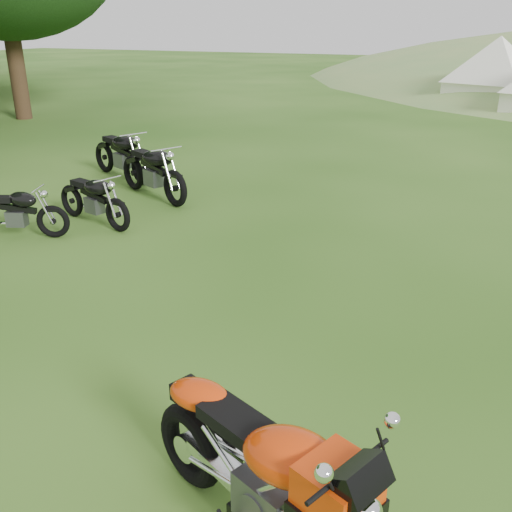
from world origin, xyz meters
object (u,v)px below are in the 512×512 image
at_px(sport_motorcycle, 268,469).
at_px(vintage_moto_d, 153,169).
at_px(tent_left, 496,72).
at_px(vintage_moto_a, 93,198).
at_px(vintage_moto_b, 15,211).
at_px(vintage_moto_c, 122,153).

xyz_separation_m(sport_motorcycle, vintage_moto_d, (-5.24, 6.48, -0.07)).
relative_size(sport_motorcycle, tent_left, 0.69).
height_order(vintage_moto_d, tent_left, tent_left).
height_order(sport_motorcycle, tent_left, tent_left).
xyz_separation_m(vintage_moto_a, vintage_moto_d, (0.03, 1.74, 0.10)).
height_order(sport_motorcycle, vintage_moto_a, sport_motorcycle).
height_order(vintage_moto_a, vintage_moto_d, vintage_moto_d).
relative_size(vintage_moto_a, tent_left, 0.57).
bearing_deg(vintage_moto_a, tent_left, 89.19).
bearing_deg(vintage_moto_a, vintage_moto_b, -109.50).
xyz_separation_m(sport_motorcycle, vintage_moto_b, (-5.96, 3.70, -0.21)).
distance_m(vintage_moto_c, tent_left, 17.69).
relative_size(sport_motorcycle, vintage_moto_b, 1.29).
relative_size(vintage_moto_b, vintage_moto_c, 0.78).
bearing_deg(vintage_moto_d, vintage_moto_a, -66.08).
height_order(sport_motorcycle, vintage_moto_b, sport_motorcycle).
bearing_deg(tent_left, vintage_moto_c, -91.07).
relative_size(vintage_moto_b, tent_left, 0.54).
xyz_separation_m(vintage_moto_a, vintage_moto_c, (-1.45, 2.73, 0.10)).
xyz_separation_m(sport_motorcycle, vintage_moto_a, (-5.27, 4.74, -0.18)).
relative_size(vintage_moto_c, vintage_moto_d, 0.99).
height_order(vintage_moto_a, vintage_moto_c, vintage_moto_c).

